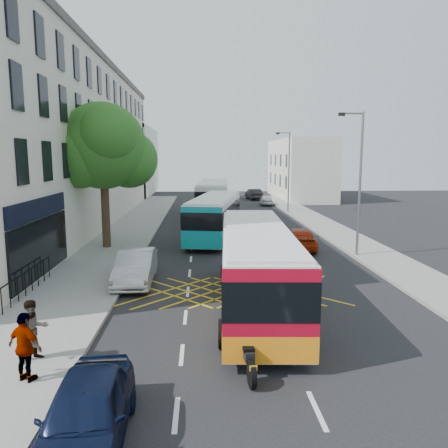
{
  "coord_description": "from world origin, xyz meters",
  "views": [
    {
      "loc": [
        -2.6,
        -12.04,
        5.73
      ],
      "look_at": [
        -1.4,
        10.64,
        2.2
      ],
      "focal_mm": 35.0,
      "sensor_mm": 36.0,
      "label": 1
    }
  ],
  "objects": [
    {
      "name": "ground",
      "position": [
        0.0,
        0.0,
        0.0
      ],
      "size": [
        120.0,
        120.0,
        0.0
      ],
      "primitive_type": "plane",
      "color": "black",
      "rests_on": "ground"
    },
    {
      "name": "pavement_left",
      "position": [
        -8.5,
        15.0,
        0.07
      ],
      "size": [
        5.0,
        70.0,
        0.15
      ],
      "primitive_type": "cube",
      "color": "gray",
      "rests_on": "ground"
    },
    {
      "name": "pavement_right",
      "position": [
        7.5,
        15.0,
        0.07
      ],
      "size": [
        3.0,
        70.0,
        0.15
      ],
      "primitive_type": "cube",
      "color": "gray",
      "rests_on": "ground"
    },
    {
      "name": "terrace_main",
      "position": [
        -14.0,
        24.49,
        6.76
      ],
      "size": [
        8.3,
        45.0,
        13.5
      ],
      "color": "beige",
      "rests_on": "ground"
    },
    {
      "name": "terrace_far",
      "position": [
        -14.0,
        55.0,
        5.0
      ],
      "size": [
        8.0,
        20.0,
        10.0
      ],
      "primitive_type": "cube",
      "color": "silver",
      "rests_on": "ground"
    },
    {
      "name": "building_right",
      "position": [
        11.0,
        48.0,
        4.0
      ],
      "size": [
        6.0,
        18.0,
        8.0
      ],
      "primitive_type": "cube",
      "color": "silver",
      "rests_on": "ground"
    },
    {
      "name": "street_tree",
      "position": [
        -8.51,
        14.97,
        6.29
      ],
      "size": [
        6.3,
        5.7,
        8.8
      ],
      "color": "#382619",
      "rests_on": "pavement_left"
    },
    {
      "name": "lamp_near",
      "position": [
        6.2,
        12.0,
        4.62
      ],
      "size": [
        1.45,
        0.15,
        8.0
      ],
      "color": "slate",
      "rests_on": "pavement_right"
    },
    {
      "name": "lamp_far",
      "position": [
        6.2,
        32.0,
        4.62
      ],
      "size": [
        1.45,
        0.15,
        8.0
      ],
      "color": "slate",
      "rests_on": "pavement_right"
    },
    {
      "name": "railings",
      "position": [
        -9.7,
        5.3,
        0.72
      ],
      "size": [
        0.08,
        5.6,
        1.14
      ],
      "primitive_type": null,
      "color": "black",
      "rests_on": "pavement_left"
    },
    {
      "name": "bus_near",
      "position": [
        -0.53,
        3.98,
        1.62
      ],
      "size": [
        3.19,
        11.1,
        3.09
      ],
      "rotation": [
        0.0,
        0.0,
        -0.06
      ],
      "color": "silver",
      "rests_on": "ground"
    },
    {
      "name": "bus_mid",
      "position": [
        -1.65,
        18.17,
        1.58
      ],
      "size": [
        4.35,
        10.92,
        2.99
      ],
      "rotation": [
        0.0,
        0.0,
        -0.18
      ],
      "color": "silver",
      "rests_on": "ground"
    },
    {
      "name": "bus_far",
      "position": [
        -1.41,
        30.18,
        1.77
      ],
      "size": [
        3.53,
        12.08,
        3.36
      ],
      "rotation": [
        0.0,
        0.0,
        -0.06
      ],
      "color": "silver",
      "rests_on": "ground"
    },
    {
      "name": "motorbike",
      "position": [
        -1.45,
        -1.13,
        0.98
      ],
      "size": [
        0.76,
        2.35,
        2.09
      ],
      "rotation": [
        0.0,
        0.0,
        0.1
      ],
      "color": "black",
      "rests_on": "ground"
    },
    {
      "name": "parked_car_blue",
      "position": [
        -4.9,
        -3.99,
        0.7
      ],
      "size": [
        1.82,
        4.18,
        1.4
      ],
      "primitive_type": "imported",
      "rotation": [
        0.0,
        0.0,
        0.04
      ],
      "color": "black",
      "rests_on": "ground"
    },
    {
      "name": "parked_car_silver",
      "position": [
        -5.6,
        7.45,
        0.75
      ],
      "size": [
        1.66,
        4.58,
        1.5
      ],
      "primitive_type": "imported",
      "rotation": [
        0.0,
        0.0,
        0.02
      ],
      "color": "#B7BBC0",
      "rests_on": "ground"
    },
    {
      "name": "red_hatchback",
      "position": [
        3.51,
        14.44,
        0.65
      ],
      "size": [
        2.16,
        4.61,
        1.3
      ],
      "primitive_type": "imported",
      "rotation": [
        0.0,
        0.0,
        3.07
      ],
      "color": "#A12306",
      "rests_on": "ground"
    },
    {
      "name": "distant_car_grey",
      "position": [
        -1.44,
        38.02,
        0.72
      ],
      "size": [
        2.99,
        5.42,
        1.44
      ],
      "primitive_type": "imported",
      "rotation": [
        0.0,
        0.0,
        -0.12
      ],
      "color": "#3F4046",
      "rests_on": "ground"
    },
    {
      "name": "distant_car_silver",
      "position": [
        5.11,
        39.13,
        0.61
      ],
      "size": [
        1.74,
        3.71,
        1.23
      ],
      "primitive_type": "imported",
      "rotation": [
        0.0,
        0.0,
        3.06
      ],
      "color": "#AEB2B6",
      "rests_on": "ground"
    },
    {
      "name": "distant_car_dark",
      "position": [
        4.45,
        46.01,
        0.71
      ],
      "size": [
        2.05,
        4.49,
        1.43
      ],
      "primitive_type": "imported",
      "rotation": [
        0.0,
        0.0,
        3.27
      ],
      "color": "black",
      "rests_on": "ground"
    },
    {
      "name": "pedestrian_near",
      "position": [
        -7.24,
        -0.39,
        1.0
      ],
      "size": [
        1.05,
        1.03,
        1.71
      ],
      "primitive_type": "imported",
      "rotation": [
        0.0,
        0.0,
        0.72
      ],
      "color": "gray",
      "rests_on": "pavement_left"
    },
    {
      "name": "pedestrian_far",
      "position": [
        -7.0,
        -1.56,
        1.04
      ],
      "size": [
        1.12,
        0.84,
        1.77
      ],
      "primitive_type": "imported",
      "rotation": [
        0.0,
        0.0,
        2.69
      ],
      "color": "gray",
      "rests_on": "pavement_left"
    }
  ]
}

